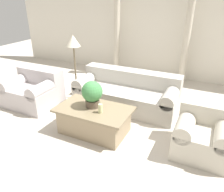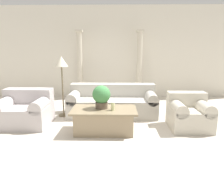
{
  "view_description": "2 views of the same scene",
  "coord_description": "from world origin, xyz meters",
  "px_view_note": "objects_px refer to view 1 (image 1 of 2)",
  "views": [
    {
      "loc": [
        1.77,
        -3.39,
        2.35
      ],
      "look_at": [
        0.2,
        -0.14,
        0.66
      ],
      "focal_mm": 35.0,
      "sensor_mm": 36.0,
      "label": 1
    },
    {
      "loc": [
        0.24,
        -4.79,
        1.71
      ],
      "look_at": [
        0.13,
        -0.1,
        0.7
      ],
      "focal_mm": 35.0,
      "sensor_mm": 36.0,
      "label": 2
    }
  ],
  "objects_px": {
    "sofa_long": "(127,93)",
    "armchair": "(203,133)",
    "loveseat": "(34,90)",
    "potted_plant": "(92,93)",
    "floor_lamp": "(74,47)",
    "coffee_table": "(94,120)"
  },
  "relations": [
    {
      "from": "loveseat",
      "to": "coffee_table",
      "type": "height_order",
      "value": "loveseat"
    },
    {
      "from": "floor_lamp",
      "to": "sofa_long",
      "type": "bearing_deg",
      "value": 6.1
    },
    {
      "from": "floor_lamp",
      "to": "armchair",
      "type": "height_order",
      "value": "floor_lamp"
    },
    {
      "from": "sofa_long",
      "to": "armchair",
      "type": "relative_size",
      "value": 2.63
    },
    {
      "from": "loveseat",
      "to": "armchair",
      "type": "height_order",
      "value": "loveseat"
    },
    {
      "from": "sofa_long",
      "to": "coffee_table",
      "type": "xyz_separation_m",
      "value": [
        -0.15,
        -1.23,
        -0.08
      ]
    },
    {
      "from": "sofa_long",
      "to": "loveseat",
      "type": "distance_m",
      "value": 2.14
    },
    {
      "from": "sofa_long",
      "to": "coffee_table",
      "type": "distance_m",
      "value": 1.24
    },
    {
      "from": "coffee_table",
      "to": "sofa_long",
      "type": "bearing_deg",
      "value": 83.24
    },
    {
      "from": "loveseat",
      "to": "potted_plant",
      "type": "height_order",
      "value": "potted_plant"
    },
    {
      "from": "sofa_long",
      "to": "loveseat",
      "type": "relative_size",
      "value": 2.04
    },
    {
      "from": "floor_lamp",
      "to": "potted_plant",
      "type": "bearing_deg",
      "value": -43.97
    },
    {
      "from": "potted_plant",
      "to": "armchair",
      "type": "relative_size",
      "value": 0.56
    },
    {
      "from": "loveseat",
      "to": "floor_lamp",
      "type": "relative_size",
      "value": 0.72
    },
    {
      "from": "coffee_table",
      "to": "potted_plant",
      "type": "bearing_deg",
      "value": 133.28
    },
    {
      "from": "coffee_table",
      "to": "potted_plant",
      "type": "relative_size",
      "value": 2.77
    },
    {
      "from": "floor_lamp",
      "to": "loveseat",
      "type": "bearing_deg",
      "value": -136.68
    },
    {
      "from": "sofa_long",
      "to": "armchair",
      "type": "xyz_separation_m",
      "value": [
        1.7,
        -0.95,
        0.01
      ]
    },
    {
      "from": "potted_plant",
      "to": "sofa_long",
      "type": "bearing_deg",
      "value": 80.17
    },
    {
      "from": "potted_plant",
      "to": "floor_lamp",
      "type": "bearing_deg",
      "value": 136.03
    },
    {
      "from": "sofa_long",
      "to": "armchair",
      "type": "height_order",
      "value": "sofa_long"
    },
    {
      "from": "loveseat",
      "to": "potted_plant",
      "type": "xyz_separation_m",
      "value": [
        1.78,
        -0.36,
        0.41
      ]
    }
  ]
}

